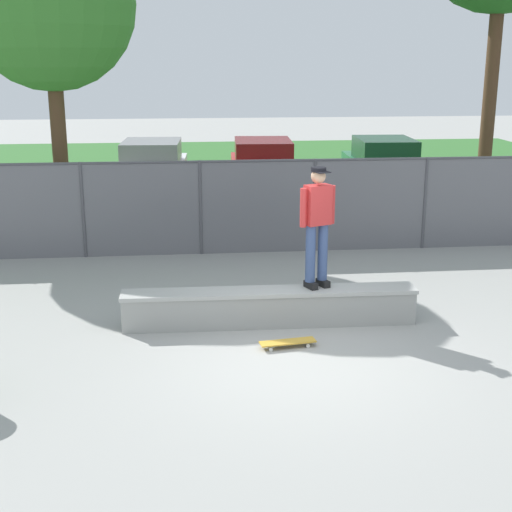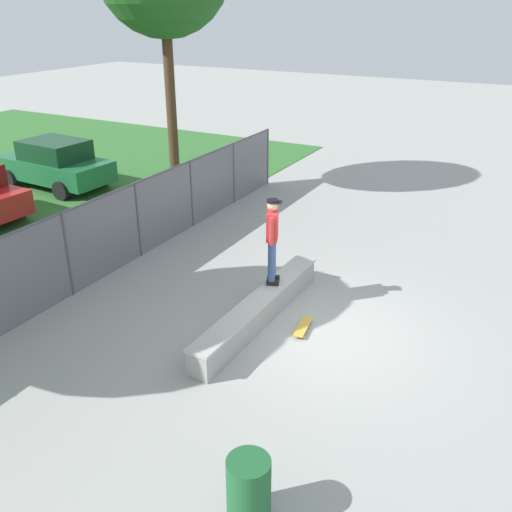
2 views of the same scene
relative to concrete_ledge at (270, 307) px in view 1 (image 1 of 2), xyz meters
The scene contains 10 objects.
ground_plane 1.40m from the concrete_ledge, 78.96° to the right, with size 80.00×80.00×0.00m, color #9E9E99.
grass_strip 14.51m from the concrete_ledge, 88.96° to the left, with size 28.58×20.00×0.02m, color #336B2D.
concrete_ledge is the anchor object (origin of this frame).
skateboarder 1.50m from the concrete_ledge, ahead, with size 0.56×0.39×1.84m.
skateboard 0.95m from the concrete_ledge, 80.82° to the right, with size 0.82×0.31×0.09m.
chainlink_fence 4.28m from the concrete_ledge, 86.43° to the left, with size 16.65×0.07×1.95m.
tree_near_right 8.08m from the concrete_ledge, 125.80° to the left, with size 3.48×3.48×6.74m.
car_white 10.78m from the concrete_ledge, 101.41° to the left, with size 2.19×4.29×1.66m.
car_red 10.56m from the concrete_ledge, 84.18° to the left, with size 2.19×4.29×1.66m.
car_green 11.50m from the concrete_ledge, 65.97° to the left, with size 2.19×4.29×1.66m.
Camera 1 is at (-1.52, -8.86, 3.96)m, focal length 50.12 mm.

